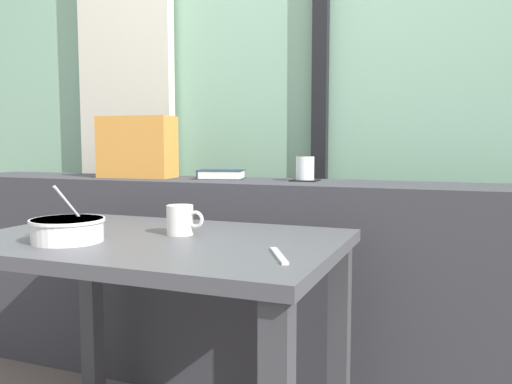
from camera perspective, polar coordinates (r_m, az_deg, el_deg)
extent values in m
cube|color=#84B293|center=(2.58, 4.16, 15.09)|extent=(4.80, 0.08, 2.80)
cube|color=beige|center=(2.87, -14.25, 10.91)|extent=(0.56, 0.06, 2.50)
cube|color=black|center=(2.45, 7.16, 13.21)|extent=(0.07, 0.05, 2.60)
cube|color=#38383D|center=(2.08, -0.69, -10.04)|extent=(2.80, 0.39, 0.82)
cube|color=#414145|center=(2.05, -17.78, -12.77)|extent=(0.06, 0.06, 0.67)
cube|color=#414145|center=(1.66, 9.20, -16.93)|extent=(0.06, 0.06, 0.67)
cube|color=#4C4C51|center=(1.47, -11.22, -5.59)|extent=(1.03, 0.68, 0.03)
cube|color=black|center=(1.99, 5.46, 1.29)|extent=(0.10, 0.10, 0.00)
cylinder|color=white|center=(1.98, 5.47, 2.66)|extent=(0.07, 0.07, 0.09)
cylinder|color=gold|center=(1.98, 5.47, 2.45)|extent=(0.06, 0.06, 0.07)
cube|color=#1E2D47|center=(2.12, -3.82, 1.51)|extent=(0.21, 0.18, 0.00)
cube|color=silver|center=(2.11, -3.82, 1.97)|extent=(0.20, 0.18, 0.03)
cube|color=#1E2D47|center=(2.11, -3.82, 2.44)|extent=(0.21, 0.18, 0.00)
cube|color=#1E2D47|center=(2.13, -6.18, 1.98)|extent=(0.04, 0.14, 0.04)
cube|color=#D18938|center=(2.25, -13.06, 4.88)|extent=(0.33, 0.17, 0.26)
cylinder|color=silver|center=(1.45, -20.18, -4.01)|extent=(0.18, 0.18, 0.06)
cylinder|color=silver|center=(1.44, -20.21, -2.96)|extent=(0.19, 0.19, 0.01)
cylinder|color=tan|center=(1.45, -20.18, -4.16)|extent=(0.16, 0.16, 0.05)
cylinder|color=silver|center=(1.47, -19.74, -1.76)|extent=(0.03, 0.12, 0.13)
ellipsoid|color=silver|center=(1.49, -19.18, -3.34)|extent=(0.03, 0.05, 0.01)
cube|color=silver|center=(1.18, 2.57, -7.06)|extent=(0.09, 0.16, 0.01)
cylinder|color=silver|center=(1.48, -8.44, -3.09)|extent=(0.08, 0.08, 0.08)
torus|color=silver|center=(1.46, -6.74, -3.04)|extent=(0.05, 0.01, 0.05)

